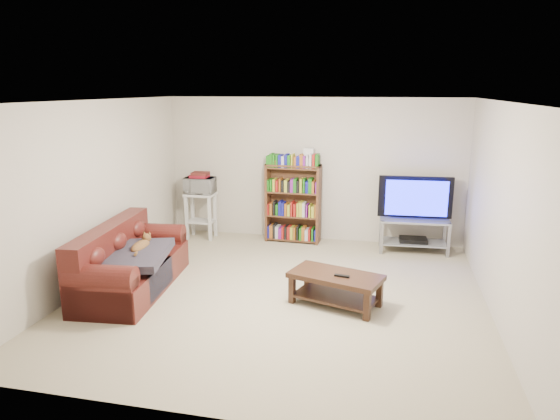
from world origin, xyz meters
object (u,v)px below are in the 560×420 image
(coffee_table, at_px, (336,283))
(tv_stand, at_px, (414,230))
(sofa, at_px, (127,267))
(bookshelf, at_px, (293,202))

(coffee_table, distance_m, tv_stand, 2.49)
(sofa, bearing_deg, coffee_table, -3.62)
(bookshelf, bearing_deg, sofa, -122.25)
(coffee_table, relative_size, bookshelf, 0.90)
(tv_stand, xyz_separation_m, bookshelf, (-1.98, 0.12, 0.32))
(coffee_table, relative_size, tv_stand, 1.09)
(sofa, xyz_separation_m, tv_stand, (3.67, 2.37, 0.06))
(coffee_table, xyz_separation_m, bookshelf, (-0.99, 2.41, 0.41))
(sofa, relative_size, tv_stand, 1.87)
(sofa, xyz_separation_m, bookshelf, (1.69, 2.49, 0.38))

